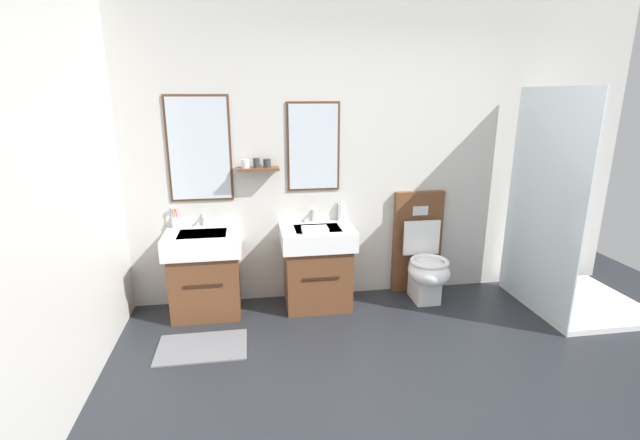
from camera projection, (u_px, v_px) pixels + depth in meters
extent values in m
cube|color=#23262B|center=(464.00, 433.00, 2.68)|extent=(6.02, 5.30, 0.10)
cube|color=beige|center=(379.00, 152.00, 4.19)|extent=(4.82, 0.12, 2.74)
cube|color=#4C301E|center=(199.00, 149.00, 3.87)|extent=(0.54, 0.02, 0.91)
cube|color=silver|center=(199.00, 149.00, 3.86)|extent=(0.50, 0.01, 0.87)
cube|color=#4C301E|center=(313.00, 147.00, 4.01)|extent=(0.48, 0.02, 0.79)
cube|color=silver|center=(313.00, 147.00, 4.00)|extent=(0.44, 0.01, 0.75)
cube|color=brown|center=(258.00, 169.00, 3.92)|extent=(0.36, 0.14, 0.02)
cylinder|color=silver|center=(245.00, 164.00, 3.89)|extent=(0.07, 0.07, 0.07)
cylinder|color=#333338|center=(256.00, 163.00, 3.90)|extent=(0.06, 0.06, 0.08)
cylinder|color=#333338|center=(267.00, 163.00, 3.93)|extent=(0.07, 0.07, 0.07)
cube|color=slate|center=(202.00, 347.00, 3.48)|extent=(0.68, 0.44, 0.01)
cube|color=brown|center=(206.00, 282.00, 3.98)|extent=(0.58, 0.47, 0.58)
cube|color=black|center=(203.00, 286.00, 3.73)|extent=(0.32, 0.01, 0.02)
cube|color=white|center=(203.00, 242.00, 3.87)|extent=(0.65, 0.51, 0.17)
cube|color=silver|center=(202.00, 235.00, 3.83)|extent=(0.40, 0.28, 0.03)
cylinder|color=silver|center=(204.00, 220.00, 4.03)|extent=(0.03, 0.03, 0.11)
cylinder|color=silver|center=(203.00, 216.00, 3.97)|extent=(0.02, 0.11, 0.02)
cube|color=brown|center=(317.00, 275.00, 4.12)|extent=(0.58, 0.47, 0.58)
cube|color=black|center=(321.00, 279.00, 3.88)|extent=(0.32, 0.01, 0.02)
cube|color=white|center=(317.00, 236.00, 4.02)|extent=(0.65, 0.51, 0.17)
cube|color=silver|center=(317.00, 230.00, 3.98)|extent=(0.40, 0.28, 0.03)
cylinder|color=silver|center=(314.00, 215.00, 4.18)|extent=(0.03, 0.03, 0.11)
cylinder|color=silver|center=(314.00, 212.00, 4.12)|extent=(0.02, 0.11, 0.02)
cube|color=brown|center=(416.00, 241.00, 4.41)|extent=(0.48, 0.10, 1.00)
cube|color=silver|center=(420.00, 211.00, 4.27)|extent=(0.15, 0.01, 0.09)
cube|color=white|center=(424.00, 283.00, 4.25)|extent=(0.22, 0.30, 0.34)
ellipsoid|color=white|center=(429.00, 271.00, 4.13)|extent=(0.37, 0.46, 0.24)
torus|color=white|center=(429.00, 262.00, 4.11)|extent=(0.35, 0.35, 0.04)
cube|color=white|center=(422.00, 238.00, 4.27)|extent=(0.35, 0.03, 0.33)
cylinder|color=silver|center=(176.00, 223.00, 3.97)|extent=(0.07, 0.07, 0.09)
cylinder|color=#DB3847|center=(177.00, 216.00, 3.96)|extent=(0.03, 0.03, 0.16)
cube|color=white|center=(175.00, 207.00, 3.94)|extent=(0.02, 0.02, 0.03)
cylinder|color=yellow|center=(174.00, 216.00, 3.96)|extent=(0.02, 0.02, 0.17)
cube|color=white|center=(175.00, 206.00, 3.95)|extent=(0.01, 0.02, 0.03)
cylinder|color=purple|center=(173.00, 217.00, 3.94)|extent=(0.01, 0.03, 0.17)
cube|color=white|center=(172.00, 208.00, 3.93)|extent=(0.01, 0.02, 0.03)
cylinder|color=white|center=(341.00, 212.00, 4.19)|extent=(0.06, 0.06, 0.16)
cylinder|color=silver|center=(341.00, 202.00, 4.17)|extent=(0.02, 0.02, 0.04)
cube|color=white|center=(315.00, 230.00, 3.84)|extent=(0.22, 0.16, 0.04)
cube|color=white|center=(578.00, 302.00, 4.18)|extent=(0.99, 1.03, 0.05)
cube|color=silver|center=(544.00, 202.00, 3.84)|extent=(0.02, 1.03, 1.90)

